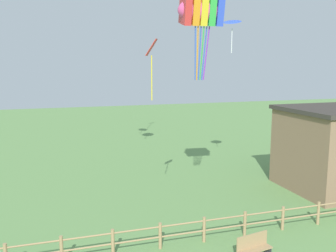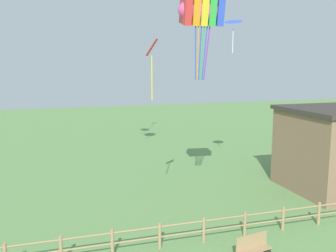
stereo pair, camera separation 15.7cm
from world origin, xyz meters
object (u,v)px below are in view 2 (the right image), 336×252
park_bench_near_fence (253,247)px  kite_blue_delta (233,22)px  kite_red_diamond (152,57)px  kite_rainbow_parafoil (202,11)px

park_bench_near_fence → kite_blue_delta: 13.25m
park_bench_near_fence → kite_red_diamond: bearing=118.9°
park_bench_near_fence → kite_rainbow_parafoil: size_ratio=0.38×
kite_blue_delta → kite_rainbow_parafoil: bearing=-134.7°
kite_rainbow_parafoil → kite_red_diamond: size_ratio=1.44×
kite_rainbow_parafoil → park_bench_near_fence: bearing=-88.2°
kite_rainbow_parafoil → kite_red_diamond: (-2.54, -0.29, -2.16)m
kite_red_diamond → kite_blue_delta: 7.39m
kite_red_diamond → kite_rainbow_parafoil: bearing=6.6°
park_bench_near_fence → kite_blue_delta: bearing=69.3°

